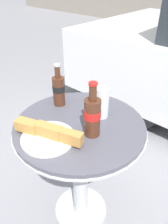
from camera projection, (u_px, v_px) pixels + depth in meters
name	position (u px, v px, depth m)	size (l,w,h in m)	color
ground_plane	(81.00, 210.00, 1.42)	(30.00, 30.00, 0.00)	gray
bistro_table	(80.00, 151.00, 1.14)	(0.64, 0.64, 0.70)	#B7B7BC
cola_bottle_left	(59.00, 89.00, 1.14)	(0.06, 0.06, 0.23)	#4C2819
cola_bottle_right	(92.00, 115.00, 0.92)	(0.07, 0.07, 0.25)	#4C2819
drinking_glass	(102.00, 104.00, 1.05)	(0.07, 0.07, 0.16)	silver
lunch_plate_near	(48.00, 134.00, 0.93)	(0.31, 0.23, 0.07)	silver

